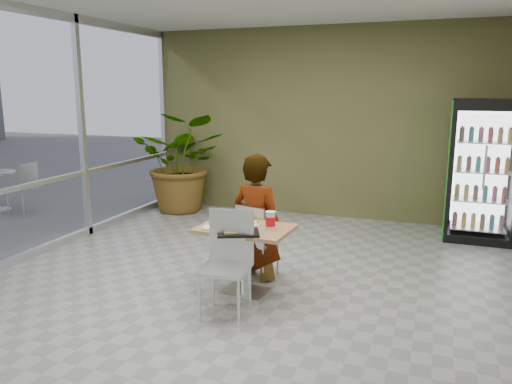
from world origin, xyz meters
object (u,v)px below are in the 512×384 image
cafeteria_tray (238,233)px  potted_plant (183,162)px  seated_woman (257,229)px  beverage_fridge (482,171)px  soda_cup (271,221)px  chair_far (254,236)px  dining_table (245,246)px  chair_near (228,254)px

cafeteria_tray → potted_plant: 4.21m
seated_woman → cafeteria_tray: size_ratio=4.28×
beverage_fridge → potted_plant: 4.88m
cafeteria_tray → beverage_fridge: 4.11m
potted_plant → soda_cup: bearing=-49.3°
chair_far → potted_plant: potted_plant is taller
dining_table → seated_woman: (-0.06, 0.52, 0.04)m
chair_far → dining_table: bearing=112.5°
chair_far → soda_cup: (0.35, -0.47, 0.33)m
chair_near → potted_plant: 4.34m
cafeteria_tray → seated_woman: bearing=96.1°
dining_table → cafeteria_tray: size_ratio=2.42×
soda_cup → cafeteria_tray: (-0.25, -0.28, -0.08)m
chair_far → cafeteria_tray: (0.11, -0.75, 0.25)m
seated_woman → potted_plant: potted_plant is taller
chair_far → chair_near: size_ratio=0.86×
chair_far → seated_woman: size_ratio=0.49×
potted_plant → beverage_fridge: bearing=-1.3°
chair_near → cafeteria_tray: bearing=75.2°
chair_far → seated_woman: (0.02, 0.04, 0.07)m
seated_woman → cafeteria_tray: seated_woman is taller
dining_table → chair_near: size_ratio=0.98×
dining_table → soda_cup: (0.27, 0.01, 0.30)m
dining_table → chair_far: chair_far is taller
seated_woman → potted_plant: 3.55m
chair_near → beverage_fridge: 4.29m
chair_near → beverage_fridge: beverage_fridge is taller
dining_table → potted_plant: size_ratio=0.56×
chair_far → seated_woman: 0.08m
soda_cup → potted_plant: bearing=130.7°
dining_table → potted_plant: bearing=127.6°
dining_table → potted_plant: 3.99m
soda_cup → dining_table: bearing=-177.4°
soda_cup → cafeteria_tray: bearing=-131.3°
chair_far → soda_cup: 0.67m
beverage_fridge → seated_woman: bearing=-134.3°
cafeteria_tray → potted_plant: size_ratio=0.23×
chair_far → chair_near: 0.94m
soda_cup → potted_plant: potted_plant is taller
chair_near → potted_plant: bearing=118.8°
soda_cup → cafeteria_tray: 0.38m
beverage_fridge → potted_plant: size_ratio=1.15×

